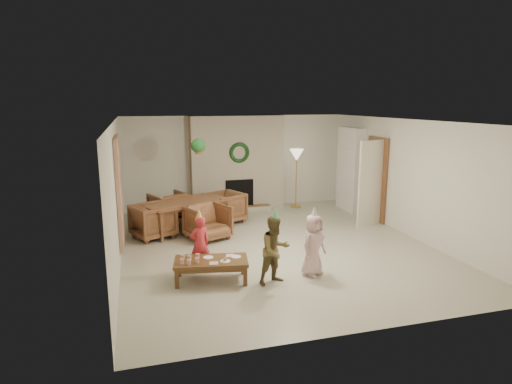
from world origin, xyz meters
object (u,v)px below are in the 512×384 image
object	(u,v)px
dining_chair_near	(208,222)
dining_chair_far	(169,208)
coffee_table_top	(211,261)
dining_table	(187,216)
child_pink	(313,245)
dining_chair_left	(153,221)
child_plaid	(275,250)
child_red	(200,244)
dining_chair_right	(225,207)

from	to	relation	value
dining_chair_near	dining_chair_far	world-z (taller)	same
coffee_table_top	dining_table	bearing A→B (deg)	100.46
coffee_table_top	child_pink	size ratio (longest dim) A/B	1.13
dining_table	child_pink	xyz separation A→B (m)	(1.72, -3.15, 0.19)
dining_chair_near	child_pink	size ratio (longest dim) A/B	0.78
dining_chair_left	child_plaid	xyz separation A→B (m)	(1.76, -2.96, 0.18)
child_red	child_plaid	distance (m)	1.34
dining_table	dining_chair_left	xyz separation A→B (m)	(-0.76, -0.34, 0.03)
coffee_table_top	child_plaid	world-z (taller)	child_plaid
dining_chair_right	dining_chair_left	bearing A→B (deg)	-90.00
coffee_table_top	dining_chair_near	bearing A→B (deg)	91.72
dining_chair_far	child_plaid	world-z (taller)	child_plaid
dining_table	child_plaid	bearing A→B (deg)	-97.36
dining_chair_near	child_red	xyz separation A→B (m)	(-0.43, -1.76, 0.12)
dining_chair_near	child_pink	bearing A→B (deg)	-84.17
dining_chair_far	child_pink	bearing A→B (deg)	93.63
dining_chair_far	dining_chair_left	xyz separation A→B (m)	(-0.42, -1.10, 0.00)
child_pink	child_plaid	bearing A→B (deg)	163.24
dining_chair_far	dining_chair_left	bearing A→B (deg)	45.00
child_pink	child_red	bearing A→B (deg)	132.28
dining_table	dining_chair_far	bearing A→B (deg)	90.00
dining_chair_near	dining_chair_right	size ratio (longest dim) A/B	1.00
child_red	child_plaid	bearing A→B (deg)	129.15
child_pink	dining_chair_near	bearing A→B (deg)	91.25
dining_chair_near	child_pink	world-z (taller)	child_pink
dining_chair_near	dining_chair_far	distance (m)	1.67
dining_chair_far	dining_chair_near	bearing A→B (deg)	90.00
coffee_table_top	child_red	bearing A→B (deg)	115.08
dining_chair_near	dining_chair_right	world-z (taller)	same
child_pink	dining_chair_right	bearing A→B (deg)	73.36
coffee_table_top	child_plaid	bearing A→B (deg)	-9.73
child_red	child_pink	bearing A→B (deg)	145.64
dining_table	dining_chair_near	world-z (taller)	dining_chair_near
dining_table	dining_chair_near	size ratio (longest dim) A/B	2.34
dining_chair_near	child_red	size ratio (longest dim) A/B	0.82
dining_chair_left	child_red	bearing A→B (deg)	172.89
child_red	child_pink	size ratio (longest dim) A/B	0.94
child_red	dining_chair_far	bearing A→B (deg)	-101.04
dining_table	child_pink	world-z (taller)	child_pink
child_pink	dining_chair_left	bearing A→B (deg)	102.75
dining_chair_near	child_plaid	distance (m)	2.63
dining_chair_near	dining_table	bearing A→B (deg)	90.00
dining_chair_right	dining_table	bearing A→B (deg)	-90.00
dining_chair_near	child_pink	distance (m)	2.76
dining_table	dining_chair_far	world-z (taller)	dining_chair_far
dining_chair_right	coffee_table_top	world-z (taller)	dining_chair_right
dining_chair_right	child_red	bearing A→B (deg)	-43.66
dining_chair_near	dining_chair_left	xyz separation A→B (m)	(-1.10, 0.42, 0.00)
coffee_table_top	child_pink	bearing A→B (deg)	3.41
dining_chair_left	dining_chair_right	world-z (taller)	same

